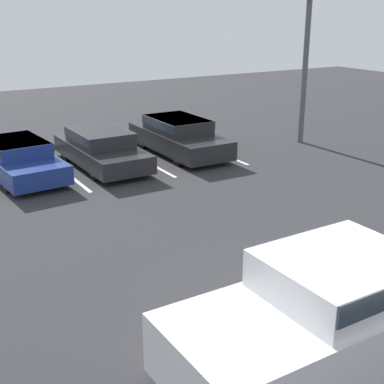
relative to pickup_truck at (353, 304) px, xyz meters
name	(u,v)px	position (x,y,z in m)	size (l,w,h in m)	color
ground_plane	(345,336)	(0.30, 0.35, -0.87)	(60.00, 60.00, 0.00)	#2D2D30
stall_stripe_b	(64,171)	(-0.72, 11.55, -0.87)	(0.12, 4.84, 0.01)	white
stall_stripe_c	(142,159)	(2.05, 11.55, -0.87)	(0.12, 4.84, 0.01)	white
stall_stripe_d	(210,149)	(4.82, 11.55, -0.87)	(0.12, 4.84, 0.01)	white
pickup_truck	(353,304)	(0.00, 0.00, 0.00)	(5.97, 2.08, 1.73)	white
parked_sedan_a	(18,157)	(-2.09, 11.74, -0.25)	(2.10, 4.54, 1.16)	navy
parked_sedan_b	(101,147)	(0.56, 11.52, -0.22)	(1.83, 4.51, 1.21)	#232326
parked_sedan_c	(179,135)	(3.55, 11.65, -0.19)	(1.80, 4.70, 1.29)	#232326
light_post	(306,54)	(8.47, 10.69, 2.47)	(0.70, 0.36, 5.63)	#515156
wheel_stop_curb	(47,147)	(-0.39, 14.69, -0.80)	(1.95, 0.20, 0.14)	#B7B2A8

